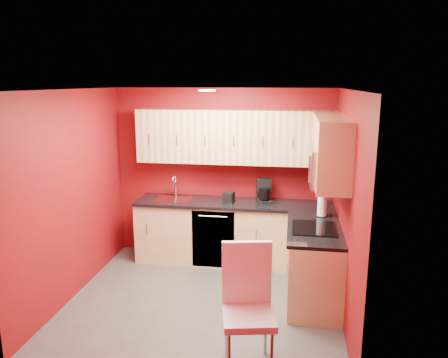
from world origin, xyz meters
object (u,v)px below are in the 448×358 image
(microwave, at_px, (327,166))
(dining_chair, at_px, (249,310))
(coffee_maker, at_px, (265,191))
(sink, at_px, (173,197))
(napkin_holder, at_px, (229,197))
(paper_towel, at_px, (322,206))

(microwave, bearing_deg, dining_chair, -118.25)
(coffee_maker, relative_size, dining_chair, 0.29)
(microwave, height_order, sink, microwave)
(sink, distance_m, napkin_holder, 0.84)
(sink, xyz_separation_m, napkin_holder, (0.83, -0.05, 0.04))
(napkin_holder, height_order, dining_chair, dining_chair)
(paper_towel, bearing_deg, napkin_holder, 160.37)
(microwave, xyz_separation_m, coffee_maker, (-0.76, 1.06, -0.59))
(napkin_holder, bearing_deg, paper_towel, -19.63)
(coffee_maker, distance_m, dining_chair, 2.48)
(dining_chair, bearing_deg, napkin_holder, 91.18)
(sink, height_order, napkin_holder, sink)
(napkin_holder, distance_m, dining_chair, 2.42)
(sink, distance_m, dining_chair, 2.76)
(microwave, xyz_separation_m, paper_towel, (0.00, 0.51, -0.62))
(sink, bearing_deg, dining_chair, -60.23)
(coffee_maker, bearing_deg, microwave, -74.00)
(sink, xyz_separation_m, paper_towel, (2.10, -0.50, 0.10))
(microwave, xyz_separation_m, napkin_holder, (-1.26, 0.96, -0.67))
(microwave, height_order, napkin_holder, microwave)
(paper_towel, bearing_deg, sink, 166.67)
(microwave, bearing_deg, paper_towel, 89.86)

